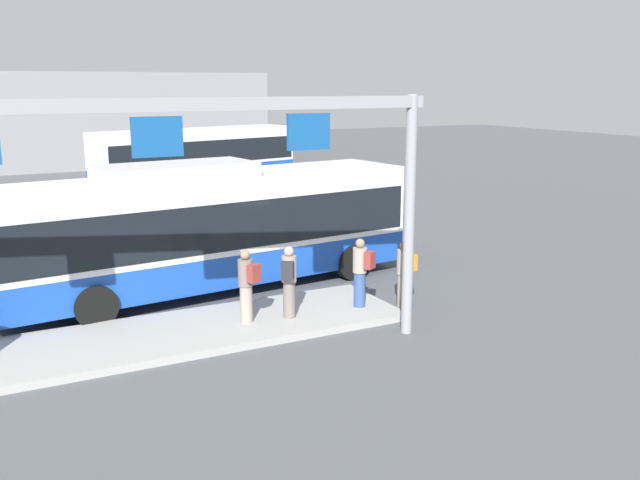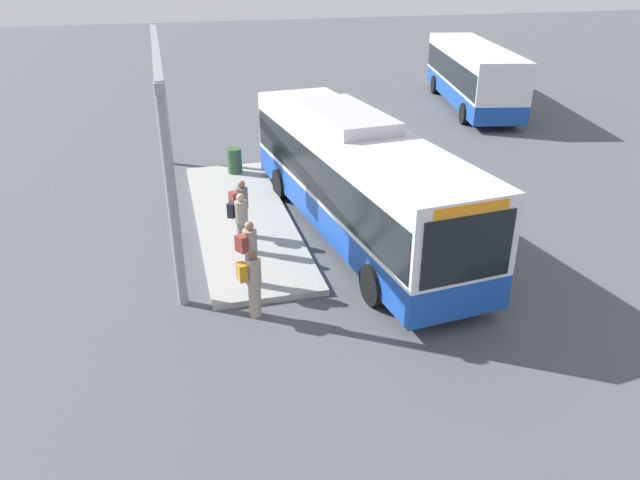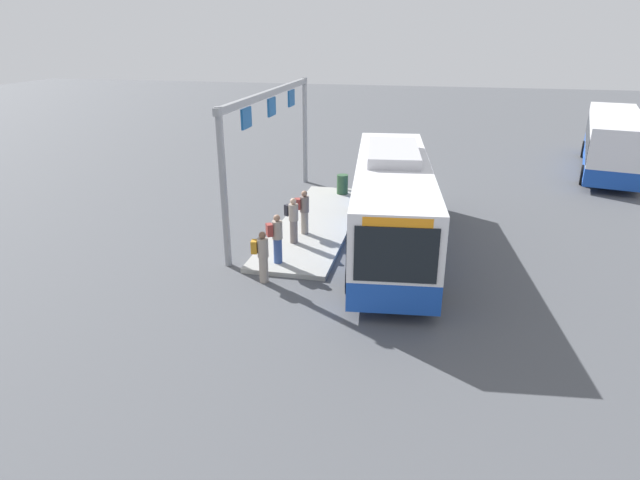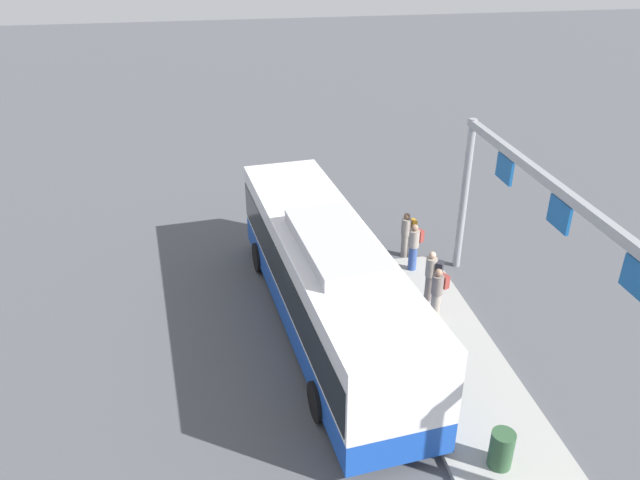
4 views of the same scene
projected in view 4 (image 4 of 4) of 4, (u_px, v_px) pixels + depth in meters
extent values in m
plane|color=#4C4F54|center=(325.00, 328.00, 18.02)|extent=(120.00, 120.00, 0.00)
cube|color=#9E9E99|center=(446.00, 350.00, 17.01)|extent=(10.00, 2.80, 0.16)
cube|color=#1947AD|center=(326.00, 306.00, 17.66)|extent=(11.41, 3.70, 0.85)
cube|color=silver|center=(326.00, 265.00, 17.01)|extent=(11.41, 3.70, 1.90)
cube|color=black|center=(326.00, 271.00, 17.11)|extent=(11.19, 3.72, 1.20)
cube|color=black|center=(280.00, 190.00, 21.82)|extent=(0.27, 2.12, 1.50)
cube|color=#B7B7BC|center=(335.00, 243.00, 15.77)|extent=(4.09, 2.17, 0.36)
cube|color=orange|center=(280.00, 169.00, 21.36)|extent=(0.31, 1.75, 0.28)
cylinder|color=black|center=(259.00, 257.00, 20.71)|extent=(1.03, 0.41, 1.00)
cylinder|color=black|center=(327.00, 248.00, 21.31)|extent=(1.03, 0.41, 1.00)
cylinder|color=black|center=(318.00, 401.00, 14.61)|extent=(1.03, 0.41, 1.00)
cylinder|color=black|center=(411.00, 382.00, 15.20)|extent=(1.03, 0.41, 1.00)
cylinder|color=#334C8C|center=(413.00, 258.00, 20.51)|extent=(0.38, 0.38, 0.85)
cylinder|color=gray|center=(414.00, 239.00, 20.17)|extent=(0.47, 0.47, 0.60)
sphere|color=#9E755B|center=(415.00, 228.00, 19.98)|extent=(0.22, 0.22, 0.22)
cube|color=maroon|center=(419.00, 236.00, 20.31)|extent=(0.33, 0.30, 0.40)
cylinder|color=gray|center=(405.00, 245.00, 21.63)|extent=(0.32, 0.32, 0.85)
cylinder|color=gray|center=(406.00, 227.00, 21.29)|extent=(0.39, 0.39, 0.60)
sphere|color=brown|center=(407.00, 216.00, 21.10)|extent=(0.22, 0.22, 0.22)
cube|color=#BF7F1E|center=(413.00, 225.00, 21.35)|extent=(0.30, 0.22, 0.40)
cylinder|color=slate|center=(429.00, 287.00, 18.90)|extent=(0.39, 0.39, 0.85)
cylinder|color=gray|center=(431.00, 267.00, 18.56)|extent=(0.47, 0.47, 0.60)
sphere|color=tan|center=(432.00, 255.00, 18.37)|extent=(0.22, 0.22, 0.22)
cube|color=#26262D|center=(440.00, 268.00, 18.45)|extent=(0.33, 0.30, 0.40)
cylinder|color=gray|center=(435.00, 306.00, 18.01)|extent=(0.37, 0.37, 0.85)
cylinder|color=slate|center=(438.00, 285.00, 17.67)|extent=(0.45, 0.45, 0.60)
sphere|color=#9E755B|center=(439.00, 273.00, 17.48)|extent=(0.22, 0.22, 0.22)
cube|color=maroon|center=(444.00, 281.00, 17.78)|extent=(0.33, 0.28, 0.40)
cylinder|color=gray|center=(464.00, 197.00, 20.01)|extent=(0.24, 0.24, 5.20)
cube|color=gray|center=(564.00, 193.00, 14.19)|extent=(11.14, 0.20, 0.24)
cube|color=#144C8C|center=(638.00, 279.00, 11.88)|extent=(0.90, 0.08, 0.70)
cube|color=#144C8C|center=(559.00, 214.00, 14.45)|extent=(0.90, 0.08, 0.70)
cube|color=#144C8C|center=(505.00, 169.00, 17.01)|extent=(0.90, 0.08, 0.70)
cylinder|color=#2D5133|center=(501.00, 449.00, 13.16)|extent=(0.52, 0.52, 0.90)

